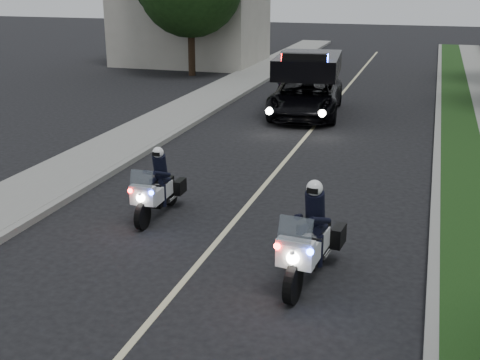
{
  "coord_description": "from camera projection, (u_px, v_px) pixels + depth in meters",
  "views": [
    {
      "loc": [
        3.76,
        -8.42,
        5.02
      ],
      "look_at": [
        0.18,
        3.04,
        1.0
      ],
      "focal_mm": 46.04,
      "sensor_mm": 36.0,
      "label": 1
    }
  ],
  "objects": [
    {
      "name": "cyclist",
      "position": [
        283.0,
        96.0,
        26.79
      ],
      "size": [
        0.68,
        0.48,
        1.77
      ],
      "primitive_type": "imported",
      "rotation": [
        0.0,
        0.0,
        3.24
      ],
      "color": "black",
      "rests_on": "ground"
    },
    {
      "name": "curb_left",
      "position": [
        180.0,
        131.0,
        20.47
      ],
      "size": [
        0.2,
        60.0,
        0.15
      ],
      "primitive_type": "cube",
      "color": "gray",
      "rests_on": "ground"
    },
    {
      "name": "police_suv",
      "position": [
        306.0,
        115.0,
        23.19
      ],
      "size": [
        2.95,
        5.51,
        2.57
      ],
      "primitive_type": "imported",
      "rotation": [
        0.0,
        0.0,
        0.1
      ],
      "color": "black",
      "rests_on": "ground"
    },
    {
      "name": "bicycle",
      "position": [
        283.0,
        96.0,
        26.79
      ],
      "size": [
        0.59,
        1.66,
        0.86
      ],
      "primitive_type": "imported",
      "rotation": [
        0.0,
        0.0,
        -0.01
      ],
      "color": "black",
      "rests_on": "ground"
    },
    {
      "name": "lane_marking",
      "position": [
        301.0,
        143.0,
        19.33
      ],
      "size": [
        0.12,
        50.0,
        0.01
      ],
      "primitive_type": "cube",
      "color": "#BFB78C",
      "rests_on": "ground"
    },
    {
      "name": "curb_right",
      "position": [
        437.0,
        151.0,
        18.15
      ],
      "size": [
        0.2,
        60.0,
        0.15
      ],
      "primitive_type": "cube",
      "color": "gray",
      "rests_on": "ground"
    },
    {
      "name": "ground",
      "position": [
        176.0,
        291.0,
        10.28
      ],
      "size": [
        120.0,
        120.0,
        0.0
      ],
      "primitive_type": "plane",
      "color": "black",
      "rests_on": "ground"
    },
    {
      "name": "building_far",
      "position": [
        191.0,
        2.0,
        35.53
      ],
      "size": [
        8.0,
        6.0,
        7.0
      ],
      "primitive_type": "cube",
      "color": "#A8A396",
      "rests_on": "ground"
    },
    {
      "name": "tree_left_near",
      "position": [
        192.0,
        75.0,
        32.26
      ],
      "size": [
        6.41,
        6.41,
        8.96
      ],
      "primitive_type": null,
      "rotation": [
        0.0,
        0.0,
        -0.22
      ],
      "color": "#1A3B13",
      "rests_on": "ground"
    },
    {
      "name": "police_moto_right",
      "position": [
        309.0,
        279.0,
        10.68
      ],
      "size": [
        0.93,
        2.14,
        1.77
      ],
      "primitive_type": null,
      "rotation": [
        0.0,
        0.0,
        -0.1
      ],
      "color": "white",
      "rests_on": "ground"
    },
    {
      "name": "sidewalk_left",
      "position": [
        150.0,
        129.0,
        20.78
      ],
      "size": [
        2.0,
        60.0,
        0.16
      ],
      "primitive_type": "cube",
      "color": "gray",
      "rests_on": "ground"
    },
    {
      "name": "police_moto_left",
      "position": [
        158.0,
        216.0,
        13.47
      ],
      "size": [
        0.65,
        1.81,
        1.54
      ],
      "primitive_type": null,
      "rotation": [
        0.0,
        0.0,
        0.01
      ],
      "color": "silver",
      "rests_on": "ground"
    },
    {
      "name": "grass_verge",
      "position": [
        462.0,
        153.0,
        17.95
      ],
      "size": [
        1.2,
        60.0,
        0.16
      ],
      "primitive_type": "cube",
      "color": "#193814",
      "rests_on": "ground"
    },
    {
      "name": "tree_left_far",
      "position": [
        189.0,
        70.0,
        34.11
      ],
      "size": [
        7.82,
        7.82,
        9.95
      ],
      "primitive_type": null,
      "rotation": [
        0.0,
        0.0,
        -0.4
      ],
      "color": "black",
      "rests_on": "ground"
    }
  ]
}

